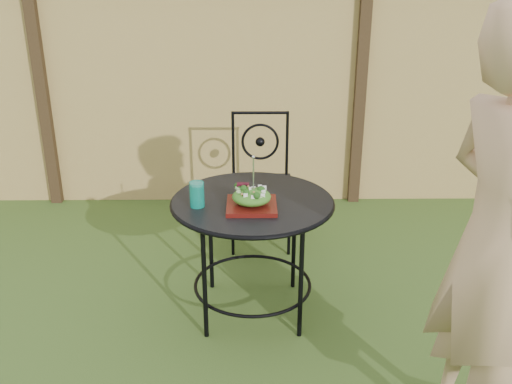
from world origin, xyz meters
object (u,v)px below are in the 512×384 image
patio_table (252,222)px  diner (500,245)px  salad_plate (252,206)px  patio_chair (260,176)px

patio_table → diner: 1.41m
diner → salad_plate: diner is taller
patio_table → salad_plate: salad_plate is taller
patio_table → salad_plate: size_ratio=3.42×
salad_plate → patio_table: bearing=87.7°
patio_table → patio_chair: 0.96m
salad_plate → diner: bearing=-41.4°
diner → salad_plate: 1.31m
patio_table → patio_chair: bearing=86.3°
patio_chair → salad_plate: size_ratio=3.52×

